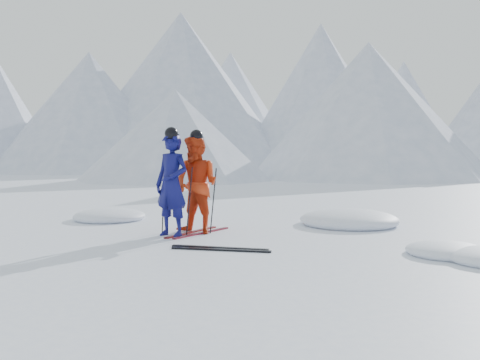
% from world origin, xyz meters
% --- Properties ---
extents(ground, '(160.00, 160.00, 0.00)m').
position_xyz_m(ground, '(0.00, 0.00, 0.00)').
color(ground, white).
rests_on(ground, ground).
extents(skier_blue, '(0.80, 0.58, 2.02)m').
position_xyz_m(skier_blue, '(-2.61, -0.05, 1.01)').
color(skier_blue, '#0E0F55').
rests_on(skier_blue, ground).
extents(skier_red, '(1.05, 0.86, 1.99)m').
position_xyz_m(skier_red, '(-2.34, 0.44, 0.99)').
color(skier_red, red).
rests_on(skier_red, ground).
extents(pole_blue_left, '(0.13, 0.09, 1.35)m').
position_xyz_m(pole_blue_left, '(-2.91, 0.10, 0.67)').
color(pole_blue_left, black).
rests_on(pole_blue_left, ground).
extents(pole_blue_right, '(0.13, 0.08, 1.35)m').
position_xyz_m(pole_blue_right, '(-2.36, 0.20, 0.67)').
color(pole_blue_right, black).
rests_on(pole_blue_right, ground).
extents(pole_red_left, '(0.13, 0.10, 1.32)m').
position_xyz_m(pole_red_left, '(-2.64, 0.69, 0.66)').
color(pole_red_left, black).
rests_on(pole_red_left, ground).
extents(pole_red_right, '(0.13, 0.09, 1.32)m').
position_xyz_m(pole_red_right, '(-2.04, 0.59, 0.66)').
color(pole_red_right, black).
rests_on(pole_red_right, ground).
extents(ski_worn_left, '(0.24, 1.70, 0.03)m').
position_xyz_m(ski_worn_left, '(-2.46, 0.44, 0.01)').
color(ski_worn_left, black).
rests_on(ski_worn_left, ground).
extents(ski_worn_right, '(0.35, 1.69, 0.03)m').
position_xyz_m(ski_worn_right, '(-2.22, 0.44, 0.01)').
color(ski_worn_right, black).
rests_on(ski_worn_right, ground).
extents(ski_loose_a, '(1.68, 0.42, 0.03)m').
position_xyz_m(ski_loose_a, '(-1.15, -0.84, 0.01)').
color(ski_loose_a, black).
rests_on(ski_loose_a, ground).
extents(ski_loose_b, '(1.68, 0.48, 0.03)m').
position_xyz_m(ski_loose_b, '(-1.05, -0.99, 0.01)').
color(ski_loose_b, black).
rests_on(ski_loose_b, ground).
extents(snow_lumps, '(9.86, 4.79, 0.49)m').
position_xyz_m(snow_lumps, '(-0.67, 1.95, 0.00)').
color(snow_lumps, white).
rests_on(snow_lumps, ground).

